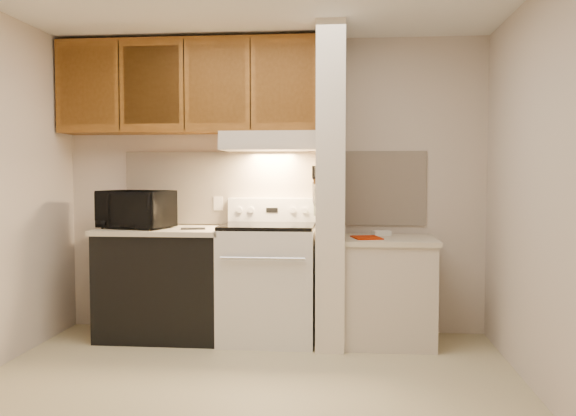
# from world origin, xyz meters

# --- Properties ---
(floor) EXTENTS (3.60, 3.60, 0.00)m
(floor) POSITION_xyz_m (0.00, 0.00, 0.00)
(floor) COLOR #C5B98F
(floor) RESTS_ON ground
(wall_back) EXTENTS (3.60, 2.50, 0.02)m
(wall_back) POSITION_xyz_m (0.00, 1.50, 1.25)
(wall_back) COLOR beige
(wall_back) RESTS_ON floor
(wall_right) EXTENTS (0.02, 3.00, 2.50)m
(wall_right) POSITION_xyz_m (1.80, 0.00, 1.25)
(wall_right) COLOR beige
(wall_right) RESTS_ON floor
(backsplash) EXTENTS (2.60, 0.02, 0.63)m
(backsplash) POSITION_xyz_m (0.00, 1.49, 1.24)
(backsplash) COLOR #FFE9CF
(backsplash) RESTS_ON wall_back
(range_body) EXTENTS (0.76, 0.65, 0.92)m
(range_body) POSITION_xyz_m (0.00, 1.16, 0.46)
(range_body) COLOR silver
(range_body) RESTS_ON floor
(oven_window) EXTENTS (0.50, 0.01, 0.30)m
(oven_window) POSITION_xyz_m (0.00, 0.84, 0.50)
(oven_window) COLOR black
(oven_window) RESTS_ON range_body
(oven_handle) EXTENTS (0.65, 0.02, 0.02)m
(oven_handle) POSITION_xyz_m (0.00, 0.80, 0.72)
(oven_handle) COLOR silver
(oven_handle) RESTS_ON range_body
(cooktop) EXTENTS (0.74, 0.64, 0.03)m
(cooktop) POSITION_xyz_m (0.00, 1.16, 0.94)
(cooktop) COLOR black
(cooktop) RESTS_ON range_body
(range_backguard) EXTENTS (0.76, 0.08, 0.20)m
(range_backguard) POSITION_xyz_m (0.00, 1.44, 1.05)
(range_backguard) COLOR silver
(range_backguard) RESTS_ON range_body
(range_display) EXTENTS (0.10, 0.01, 0.04)m
(range_display) POSITION_xyz_m (0.00, 1.40, 1.05)
(range_display) COLOR black
(range_display) RESTS_ON range_backguard
(range_knob_left_outer) EXTENTS (0.05, 0.02, 0.05)m
(range_knob_left_outer) POSITION_xyz_m (-0.28, 1.40, 1.05)
(range_knob_left_outer) COLOR silver
(range_knob_left_outer) RESTS_ON range_backguard
(range_knob_left_inner) EXTENTS (0.05, 0.02, 0.05)m
(range_knob_left_inner) POSITION_xyz_m (-0.18, 1.40, 1.05)
(range_knob_left_inner) COLOR silver
(range_knob_left_inner) RESTS_ON range_backguard
(range_knob_right_inner) EXTENTS (0.05, 0.02, 0.05)m
(range_knob_right_inner) POSITION_xyz_m (0.18, 1.40, 1.05)
(range_knob_right_inner) COLOR silver
(range_knob_right_inner) RESTS_ON range_backguard
(range_knob_right_outer) EXTENTS (0.05, 0.02, 0.05)m
(range_knob_right_outer) POSITION_xyz_m (0.28, 1.40, 1.05)
(range_knob_right_outer) COLOR silver
(range_knob_right_outer) RESTS_ON range_backguard
(dishwasher_front) EXTENTS (1.00, 0.63, 0.87)m
(dishwasher_front) POSITION_xyz_m (-0.88, 1.17, 0.43)
(dishwasher_front) COLOR black
(dishwasher_front) RESTS_ON floor
(left_countertop) EXTENTS (1.04, 0.67, 0.04)m
(left_countertop) POSITION_xyz_m (-0.88, 1.17, 0.89)
(left_countertop) COLOR beige
(left_countertop) RESTS_ON dishwasher_front
(spoon_rest) EXTENTS (0.20, 0.10, 0.01)m
(spoon_rest) POSITION_xyz_m (-0.60, 1.07, 0.92)
(spoon_rest) COLOR black
(spoon_rest) RESTS_ON left_countertop
(teal_jar) EXTENTS (0.10, 0.10, 0.09)m
(teal_jar) POSITION_xyz_m (-0.97, 1.37, 0.96)
(teal_jar) COLOR #1E6656
(teal_jar) RESTS_ON left_countertop
(outlet) EXTENTS (0.08, 0.01, 0.12)m
(outlet) POSITION_xyz_m (-0.48, 1.48, 1.10)
(outlet) COLOR beige
(outlet) RESTS_ON backsplash
(microwave) EXTENTS (0.64, 0.51, 0.31)m
(microwave) POSITION_xyz_m (-1.10, 1.15, 1.06)
(microwave) COLOR black
(microwave) RESTS_ON left_countertop
(partition_pillar) EXTENTS (0.22, 0.70, 2.50)m
(partition_pillar) POSITION_xyz_m (0.51, 1.15, 1.25)
(partition_pillar) COLOR silver
(partition_pillar) RESTS_ON floor
(pillar_trim) EXTENTS (0.01, 0.70, 0.04)m
(pillar_trim) POSITION_xyz_m (0.39, 1.15, 1.30)
(pillar_trim) COLOR brown
(pillar_trim) RESTS_ON partition_pillar
(knife_strip) EXTENTS (0.02, 0.42, 0.04)m
(knife_strip) POSITION_xyz_m (0.39, 1.10, 1.32)
(knife_strip) COLOR black
(knife_strip) RESTS_ON partition_pillar
(knife_blade_a) EXTENTS (0.01, 0.03, 0.16)m
(knife_blade_a) POSITION_xyz_m (0.38, 0.93, 1.22)
(knife_blade_a) COLOR silver
(knife_blade_a) RESTS_ON knife_strip
(knife_handle_a) EXTENTS (0.02, 0.02, 0.10)m
(knife_handle_a) POSITION_xyz_m (0.38, 0.95, 1.37)
(knife_handle_a) COLOR black
(knife_handle_a) RESTS_ON knife_strip
(knife_blade_b) EXTENTS (0.01, 0.04, 0.18)m
(knife_blade_b) POSITION_xyz_m (0.38, 1.01, 1.21)
(knife_blade_b) COLOR silver
(knife_blade_b) RESTS_ON knife_strip
(knife_handle_b) EXTENTS (0.02, 0.02, 0.10)m
(knife_handle_b) POSITION_xyz_m (0.38, 1.01, 1.37)
(knife_handle_b) COLOR black
(knife_handle_b) RESTS_ON knife_strip
(knife_blade_c) EXTENTS (0.01, 0.04, 0.20)m
(knife_blade_c) POSITION_xyz_m (0.38, 1.10, 1.20)
(knife_blade_c) COLOR silver
(knife_blade_c) RESTS_ON knife_strip
(knife_handle_c) EXTENTS (0.02, 0.02, 0.10)m
(knife_handle_c) POSITION_xyz_m (0.38, 1.10, 1.37)
(knife_handle_c) COLOR black
(knife_handle_c) RESTS_ON knife_strip
(knife_blade_d) EXTENTS (0.01, 0.04, 0.16)m
(knife_blade_d) POSITION_xyz_m (0.38, 1.18, 1.22)
(knife_blade_d) COLOR silver
(knife_blade_d) RESTS_ON knife_strip
(knife_handle_d) EXTENTS (0.02, 0.02, 0.10)m
(knife_handle_d) POSITION_xyz_m (0.38, 1.17, 1.37)
(knife_handle_d) COLOR black
(knife_handle_d) RESTS_ON knife_strip
(knife_blade_e) EXTENTS (0.01, 0.04, 0.18)m
(knife_blade_e) POSITION_xyz_m (0.38, 1.27, 1.21)
(knife_blade_e) COLOR silver
(knife_blade_e) RESTS_ON knife_strip
(knife_handle_e) EXTENTS (0.02, 0.02, 0.10)m
(knife_handle_e) POSITION_xyz_m (0.38, 1.26, 1.37)
(knife_handle_e) COLOR black
(knife_handle_e) RESTS_ON knife_strip
(oven_mitt) EXTENTS (0.03, 0.10, 0.25)m
(oven_mitt) POSITION_xyz_m (0.38, 1.32, 1.14)
(oven_mitt) COLOR slate
(oven_mitt) RESTS_ON partition_pillar
(right_cab_base) EXTENTS (0.70, 0.60, 0.81)m
(right_cab_base) POSITION_xyz_m (0.97, 1.15, 0.40)
(right_cab_base) COLOR beige
(right_cab_base) RESTS_ON floor
(right_countertop) EXTENTS (0.74, 0.64, 0.04)m
(right_countertop) POSITION_xyz_m (0.97, 1.15, 0.83)
(right_countertop) COLOR beige
(right_countertop) RESTS_ON right_cab_base
(red_folder) EXTENTS (0.26, 0.32, 0.01)m
(red_folder) POSITION_xyz_m (0.79, 1.10, 0.85)
(red_folder) COLOR #AB2000
(red_folder) RESTS_ON right_countertop
(white_box) EXTENTS (0.16, 0.13, 0.04)m
(white_box) POSITION_xyz_m (0.92, 1.33, 0.87)
(white_box) COLOR white
(white_box) RESTS_ON right_countertop
(range_hood) EXTENTS (0.78, 0.44, 0.15)m
(range_hood) POSITION_xyz_m (0.00, 1.28, 1.62)
(range_hood) COLOR beige
(range_hood) RESTS_ON upper_cabinets
(hood_lip) EXTENTS (0.78, 0.04, 0.06)m
(hood_lip) POSITION_xyz_m (0.00, 1.07, 1.58)
(hood_lip) COLOR beige
(hood_lip) RESTS_ON range_hood
(upper_cabinets) EXTENTS (2.18, 0.33, 0.77)m
(upper_cabinets) POSITION_xyz_m (-0.69, 1.32, 2.08)
(upper_cabinets) COLOR brown
(upper_cabinets) RESTS_ON wall_back
(cab_door_a) EXTENTS (0.46, 0.01, 0.63)m
(cab_door_a) POSITION_xyz_m (-1.51, 1.17, 2.08)
(cab_door_a) COLOR brown
(cab_door_a) RESTS_ON upper_cabinets
(cab_gap_a) EXTENTS (0.01, 0.01, 0.73)m
(cab_gap_a) POSITION_xyz_m (-1.23, 1.16, 2.08)
(cab_gap_a) COLOR black
(cab_gap_a) RESTS_ON upper_cabinets
(cab_door_b) EXTENTS (0.46, 0.01, 0.63)m
(cab_door_b) POSITION_xyz_m (-0.96, 1.17, 2.08)
(cab_door_b) COLOR brown
(cab_door_b) RESTS_ON upper_cabinets
(cab_gap_b) EXTENTS (0.01, 0.01, 0.73)m
(cab_gap_b) POSITION_xyz_m (-0.69, 1.16, 2.08)
(cab_gap_b) COLOR black
(cab_gap_b) RESTS_ON upper_cabinets
(cab_door_c) EXTENTS (0.46, 0.01, 0.63)m
(cab_door_c) POSITION_xyz_m (-0.42, 1.17, 2.08)
(cab_door_c) COLOR brown
(cab_door_c) RESTS_ON upper_cabinets
(cab_gap_c) EXTENTS (0.01, 0.01, 0.73)m
(cab_gap_c) POSITION_xyz_m (-0.14, 1.16, 2.08)
(cab_gap_c) COLOR black
(cab_gap_c) RESTS_ON upper_cabinets
(cab_door_d) EXTENTS (0.46, 0.01, 0.63)m
(cab_door_d) POSITION_xyz_m (0.13, 1.17, 2.08)
(cab_door_d) COLOR brown
(cab_door_d) RESTS_ON upper_cabinets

